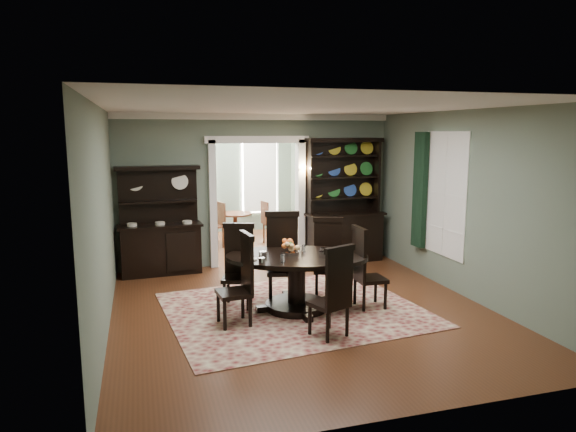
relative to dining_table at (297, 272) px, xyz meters
The scene contains 19 objects.
room 1.00m from the dining_table, 53.64° to the right, with size 5.51×6.01×3.01m.
parlor 5.49m from the dining_table, 89.35° to the left, with size 3.51×3.50×3.01m.
doorway_trim 3.05m from the dining_table, 88.78° to the left, with size 2.08×0.25×2.57m.
right_window 3.04m from the dining_table, 16.24° to the left, with size 0.15×1.47×2.12m.
wall_sconce 3.18m from the dining_table, 69.60° to the left, with size 0.27×0.21×0.21m.
rug 0.58m from the dining_table, 161.01° to the right, with size 3.66×3.09×0.01m, color maroon.
dining_table is the anchor object (origin of this frame).
centerpiece 0.34m from the dining_table, 133.39° to the left, with size 1.35×0.87×0.22m.
chair_far_left 0.92m from the dining_table, 150.50° to the left, with size 0.59×0.57×1.27m.
chair_far_mid 0.55m from the dining_table, 98.30° to the left, with size 0.62×0.60×1.41m.
chair_far_right 0.89m from the dining_table, 37.67° to the left, with size 0.59×0.58×1.28m.
chair_end_left 0.98m from the dining_table, 158.77° to the right, with size 0.49×0.52×1.29m.
chair_end_right 1.02m from the dining_table, 12.89° to the right, with size 0.45×0.48×1.26m.
chair_near 1.21m from the dining_table, 83.58° to the right, with size 0.59×0.57×1.24m.
sideboard 3.23m from the dining_table, 125.33° to the left, with size 1.57×0.63×2.03m.
welsh_dresser 3.19m from the dining_table, 54.90° to the left, with size 1.65×0.69×2.53m.
parlor_table 4.81m from the dining_table, 90.54° to the left, with size 0.80×0.80×0.74m.
parlor_chair_left 4.57m from the dining_table, 96.60° to the left, with size 0.48×0.47×1.04m.
parlor_chair_right 4.62m from the dining_table, 80.89° to the left, with size 0.46×0.45×1.03m.
Camera 1 is at (-2.26, -6.97, 2.66)m, focal length 32.00 mm.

